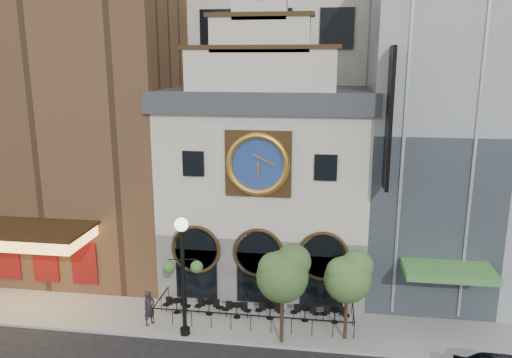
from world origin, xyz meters
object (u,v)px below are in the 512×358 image
object	(u,v)px
bistro_3	(270,311)
bistro_4	(305,313)
bistro_2	(237,310)
lamppost	(183,264)
bistro_5	(335,314)
pedestrian	(149,308)
bistro_1	(209,307)
tree_left	(283,272)
tree_right	(348,276)
bistro_0	(177,305)

from	to	relation	value
bistro_3	bistro_4	distance (m)	1.91
bistro_2	lamppost	size ratio (longest dim) A/B	0.25
bistro_3	bistro_4	xyz separation A→B (m)	(1.91, 0.06, 0.00)
bistro_5	pedestrian	distance (m)	9.97
bistro_3	pedestrian	xyz separation A→B (m)	(-6.31, -1.55, 0.49)
bistro_1	bistro_3	xyz separation A→B (m)	(3.42, 0.02, 0.00)
tree_left	tree_right	distance (m)	3.27
bistro_4	tree_right	bearing A→B (deg)	-34.71
lamppost	tree_right	xyz separation A→B (m)	(8.21, 0.81, -0.46)
bistro_2	bistro_5	bearing A→B (deg)	2.60
bistro_4	lamppost	bearing A→B (deg)	-159.22
tree_left	tree_right	size ratio (longest dim) A/B	1.09
bistro_3	bistro_5	xyz separation A→B (m)	(3.51, 0.10, 0.00)
bistro_0	pedestrian	bearing A→B (deg)	-126.53
bistro_4	pedestrian	size ratio (longest dim) A/B	0.83
bistro_0	bistro_1	size ratio (longest dim) A/B	1.00
bistro_3	bistro_1	bearing A→B (deg)	-179.75
bistro_3	tree_right	world-z (taller)	tree_right
bistro_2	tree_right	distance (m)	6.72
bistro_2	lamppost	distance (m)	4.65
bistro_5	tree_left	xyz separation A→B (m)	(-2.61, -2.32, 3.28)
bistro_0	bistro_2	world-z (taller)	same
bistro_1	bistro_4	xyz separation A→B (m)	(5.33, 0.07, 0.00)
bistro_2	tree_left	distance (m)	4.75
bistro_0	bistro_1	distance (m)	1.84
bistro_0	bistro_1	world-z (taller)	same
lamppost	bistro_5	bearing A→B (deg)	7.04
bistro_3	pedestrian	bearing A→B (deg)	-166.20
bistro_5	tree_right	size ratio (longest dim) A/B	0.34
bistro_1	bistro_4	bearing A→B (deg)	0.78
tree_right	bistro_4	bearing A→B (deg)	145.29
bistro_2	bistro_3	world-z (taller)	same
bistro_0	bistro_4	size ratio (longest dim) A/B	1.00
bistro_1	pedestrian	world-z (taller)	pedestrian
bistro_2	bistro_5	distance (m)	5.34
pedestrian	tree_right	xyz separation A→B (m)	(10.37, 0.12, 2.49)
bistro_4	bistro_5	world-z (taller)	same
tree_right	lamppost	bearing A→B (deg)	-174.37
pedestrian	lamppost	world-z (taller)	lamppost
bistro_0	lamppost	xyz separation A→B (m)	(1.10, -2.12, 3.44)
bistro_3	tree_right	distance (m)	5.23
bistro_2	tree_left	xyz separation A→B (m)	(2.73, -2.07, 3.28)
bistro_4	bistro_5	bearing A→B (deg)	1.63
bistro_3	tree_left	size ratio (longest dim) A/B	0.31
bistro_4	pedestrian	xyz separation A→B (m)	(-8.22, -1.61, 0.49)
tree_left	pedestrian	bearing A→B (deg)	174.75
bistro_0	lamppost	distance (m)	4.19
bistro_1	bistro_2	size ratio (longest dim) A/B	1.00
pedestrian	lamppost	bearing A→B (deg)	-77.95
bistro_0	tree_left	distance (m)	7.28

